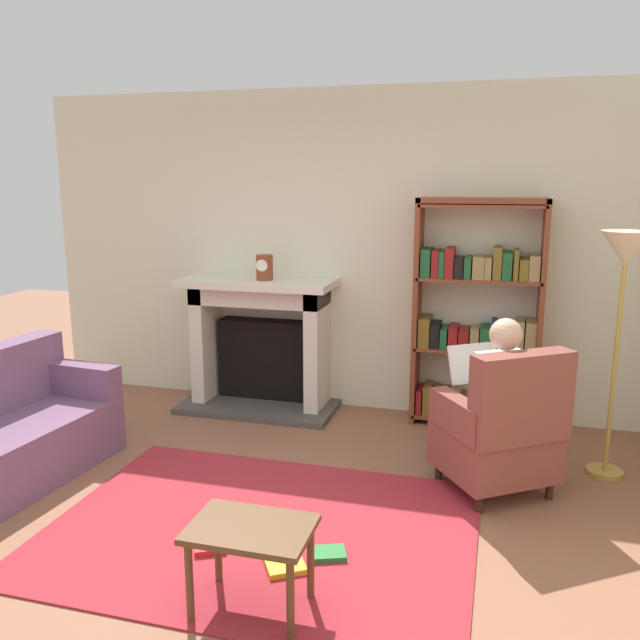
# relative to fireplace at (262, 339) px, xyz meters

# --- Properties ---
(ground) EXTENTS (14.00, 14.00, 0.00)m
(ground) POSITION_rel_fireplace_xyz_m (0.73, -2.30, -0.60)
(ground) COLOR #8D5A41
(back_wall) EXTENTS (5.60, 0.10, 2.70)m
(back_wall) POSITION_rel_fireplace_xyz_m (0.73, 0.25, 0.75)
(back_wall) COLOR beige
(back_wall) RESTS_ON ground
(area_rug) EXTENTS (2.40, 1.80, 0.01)m
(area_rug) POSITION_rel_fireplace_xyz_m (0.73, -2.00, -0.59)
(area_rug) COLOR maroon
(area_rug) RESTS_ON ground
(fireplace) EXTENTS (1.34, 0.64, 1.14)m
(fireplace) POSITION_rel_fireplace_xyz_m (0.00, 0.00, 0.00)
(fireplace) COLOR #4C4742
(fireplace) RESTS_ON ground
(mantel_clock) EXTENTS (0.14, 0.14, 0.21)m
(mantel_clock) POSITION_rel_fireplace_xyz_m (0.08, -0.10, 0.65)
(mantel_clock) COLOR brown
(mantel_clock) RESTS_ON fireplace
(bookshelf) EXTENTS (0.99, 0.32, 1.82)m
(bookshelf) POSITION_rel_fireplace_xyz_m (1.82, 0.04, 0.26)
(bookshelf) COLOR brown
(bookshelf) RESTS_ON ground
(armchair_reading) EXTENTS (0.88, 0.88, 0.97)m
(armchair_reading) POSITION_rel_fireplace_xyz_m (2.03, -1.16, -0.18)
(armchair_reading) COLOR #331E14
(armchair_reading) RESTS_ON ground
(seated_reader) EXTENTS (0.56, 0.59, 1.14)m
(seated_reader) POSITION_rel_fireplace_xyz_m (1.97, -1.07, 0.02)
(seated_reader) COLOR silver
(seated_reader) RESTS_ON ground
(side_table) EXTENTS (0.56, 0.39, 0.43)m
(side_table) POSITION_rel_fireplace_xyz_m (0.94, -2.67, -0.24)
(side_table) COLOR brown
(side_table) RESTS_ON ground
(scattered_books) EXTENTS (0.88, 0.41, 0.03)m
(scattered_books) POSITION_rel_fireplace_xyz_m (0.85, -2.23, -0.57)
(scattered_books) COLOR red
(scattered_books) RESTS_ON area_rug
(floor_lamp) EXTENTS (0.32, 0.32, 1.65)m
(floor_lamp) POSITION_rel_fireplace_xyz_m (2.73, -0.68, 0.79)
(floor_lamp) COLOR #B7933F
(floor_lamp) RESTS_ON ground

